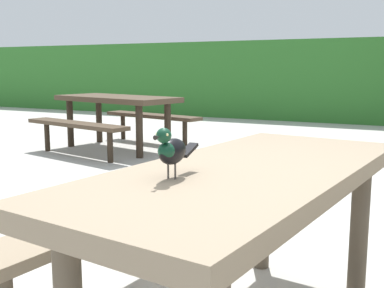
% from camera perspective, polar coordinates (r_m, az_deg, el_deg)
% --- Properties ---
extents(picnic_table_foreground, '(1.89, 1.91, 0.74)m').
position_cam_1_polar(picnic_table_foreground, '(1.92, 6.72, -8.01)').
color(picnic_table_foreground, '#84725B').
rests_on(picnic_table_foreground, ground).
extents(bird_grackle, '(0.07, 0.29, 0.18)m').
position_cam_1_polar(bird_grackle, '(1.62, -2.54, -0.70)').
color(bird_grackle, black).
rests_on(bird_grackle, picnic_table_foreground).
extents(picnic_table_far_centre, '(2.03, 2.01, 0.74)m').
position_cam_1_polar(picnic_table_far_centre, '(6.62, -9.07, 4.13)').
color(picnic_table_far_centre, '#473828').
rests_on(picnic_table_far_centre, ground).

